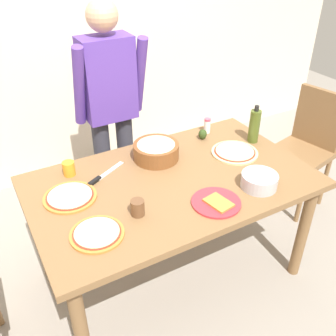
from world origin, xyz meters
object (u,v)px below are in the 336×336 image
object	(u,v)px
chair_wooden_right	(307,143)
olive_oil_bottle	(254,126)
avocado	(203,134)
person_cook	(110,105)
dining_table	(172,192)
cup_orange	(69,168)
salt_shaker	(207,126)
pizza_cooked_on_tray	(70,197)
pizza_second_cooked	(97,233)
chef_knife	(102,176)
plate_with_slice	(216,202)
popcorn_bowl	(156,150)
cup_small_brown	(138,208)
mixing_bowl_steel	(259,181)
pizza_raw_on_board	(235,152)

from	to	relation	value
chair_wooden_right	olive_oil_bottle	size ratio (longest dim) A/B	3.71
olive_oil_bottle	avocado	world-z (taller)	olive_oil_bottle
person_cook	dining_table	bearing A→B (deg)	-85.64
cup_orange	salt_shaker	size ratio (longest dim) A/B	0.80
pizza_cooked_on_tray	pizza_second_cooked	size ratio (longest dim) A/B	1.09
pizza_cooked_on_tray	chef_knife	xyz separation A→B (m)	(0.22, 0.10, -0.00)
person_cook	cup_orange	world-z (taller)	person_cook
avocado	chair_wooden_right	bearing A→B (deg)	-8.34
person_cook	plate_with_slice	size ratio (longest dim) A/B	6.23
chair_wooden_right	pizza_cooked_on_tray	xyz separation A→B (m)	(-1.88, -0.07, 0.23)
avocado	chef_knife	bearing A→B (deg)	-172.45
popcorn_bowl	salt_shaker	xyz separation A→B (m)	(0.47, 0.13, -0.01)
olive_oil_bottle	cup_small_brown	world-z (taller)	olive_oil_bottle
dining_table	mixing_bowl_steel	bearing A→B (deg)	-37.52
mixing_bowl_steel	salt_shaker	world-z (taller)	salt_shaker
dining_table	person_cook	world-z (taller)	person_cook
chef_knife	pizza_raw_on_board	bearing A→B (deg)	-10.87
plate_with_slice	avocado	size ratio (longest dim) A/B	3.71
cup_orange	chef_knife	xyz separation A→B (m)	(0.15, -0.12, -0.04)
dining_table	chair_wooden_right	distance (m)	1.34
pizza_cooked_on_tray	mixing_bowl_steel	xyz separation A→B (m)	(0.94, -0.41, 0.03)
mixing_bowl_steel	chef_knife	world-z (taller)	mixing_bowl_steel
mixing_bowl_steel	olive_oil_bottle	bearing A→B (deg)	53.76
dining_table	avocado	distance (m)	0.54
salt_shaker	cup_small_brown	bearing A→B (deg)	-144.84
chair_wooden_right	pizza_second_cooked	world-z (taller)	chair_wooden_right
pizza_raw_on_board	cup_orange	xyz separation A→B (m)	(-0.98, 0.27, 0.03)
chair_wooden_right	cup_small_brown	world-z (taller)	chair_wooden_right
cup_small_brown	dining_table	bearing A→B (deg)	30.83
chef_knife	cup_small_brown	bearing A→B (deg)	-84.73
chair_wooden_right	pizza_cooked_on_tray	distance (m)	1.89
chef_knife	pizza_second_cooked	bearing A→B (deg)	-113.78
plate_with_slice	pizza_second_cooked	bearing A→B (deg)	172.59
olive_oil_bottle	pizza_cooked_on_tray	bearing A→B (deg)	-179.43
person_cook	olive_oil_bottle	distance (m)	0.98
plate_with_slice	chef_knife	bearing A→B (deg)	129.47
cup_small_brown	popcorn_bowl	bearing A→B (deg)	52.43
mixing_bowl_steel	cup_small_brown	size ratio (longest dim) A/B	2.35
avocado	popcorn_bowl	bearing A→B (deg)	-169.80
olive_oil_bottle	salt_shaker	world-z (taller)	olive_oil_bottle
chef_knife	avocado	xyz separation A→B (m)	(0.76, 0.10, 0.03)
cup_orange	avocado	world-z (taller)	cup_orange
plate_with_slice	cup_orange	world-z (taller)	cup_orange
mixing_bowl_steel	dining_table	bearing A→B (deg)	142.48
pizza_cooked_on_tray	pizza_second_cooked	bearing A→B (deg)	-85.70
cup_small_brown	avocado	distance (m)	0.88
plate_with_slice	chef_knife	size ratio (longest dim) A/B	0.97
cup_orange	olive_oil_bottle	bearing A→B (deg)	-9.83
pizza_cooked_on_tray	mixing_bowl_steel	distance (m)	1.03
person_cook	avocado	distance (m)	0.66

